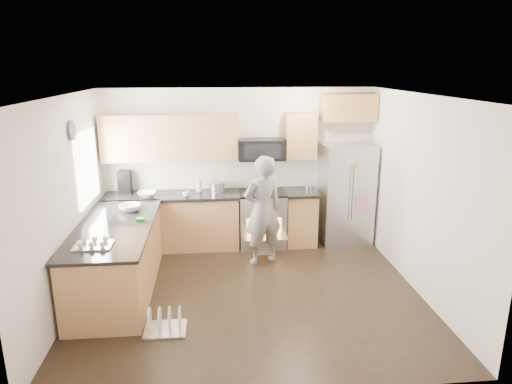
{
  "coord_description": "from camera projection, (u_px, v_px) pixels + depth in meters",
  "views": [
    {
      "loc": [
        -0.45,
        -5.53,
        2.95
      ],
      "look_at": [
        0.14,
        0.5,
        1.26
      ],
      "focal_mm": 32.0,
      "sensor_mm": 36.0,
      "label": 1
    }
  ],
  "objects": [
    {
      "name": "ground",
      "position": [
        250.0,
        292.0,
        6.13
      ],
      "size": [
        4.5,
        4.5,
        0.0
      ],
      "primitive_type": "plane",
      "color": "black",
      "rests_on": "ground"
    },
    {
      "name": "person",
      "position": [
        263.0,
        211.0,
        6.85
      ],
      "size": [
        0.71,
        0.58,
        1.68
      ],
      "primitive_type": "imported",
      "rotation": [
        0.0,
        0.0,
        3.47
      ],
      "color": "gray",
      "rests_on": "ground"
    },
    {
      "name": "back_cabinet_run",
      "position": [
        205.0,
        190.0,
        7.49
      ],
      "size": [
        4.45,
        0.64,
        2.5
      ],
      "color": "#B78549",
      "rests_on": "ground"
    },
    {
      "name": "dish_rack",
      "position": [
        165.0,
        325.0,
        5.22
      ],
      "size": [
        0.48,
        0.38,
        0.29
      ],
      "rotation": [
        0.0,
        0.0,
        -0.01
      ],
      "color": "#B7B7BC",
      "rests_on": "ground"
    },
    {
      "name": "stove_range",
      "position": [
        262.0,
        206.0,
        7.61
      ],
      "size": [
        0.76,
        0.97,
        1.79
      ],
      "color": "#B7B7BC",
      "rests_on": "ground"
    },
    {
      "name": "refrigerator",
      "position": [
        345.0,
        194.0,
        7.7
      ],
      "size": [
        0.86,
        0.69,
        1.69
      ],
      "rotation": [
        0.0,
        0.0,
        0.05
      ],
      "color": "#B7B7BC",
      "rests_on": "ground"
    },
    {
      "name": "room_shell",
      "position": [
        246.0,
        171.0,
        5.7
      ],
      "size": [
        4.54,
        4.04,
        2.62
      ],
      "color": "white",
      "rests_on": "ground"
    },
    {
      "name": "peninsula",
      "position": [
        117.0,
        258.0,
        6.08
      ],
      "size": [
        0.96,
        2.36,
        1.02
      ],
      "color": "#B78549",
      "rests_on": "ground"
    }
  ]
}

